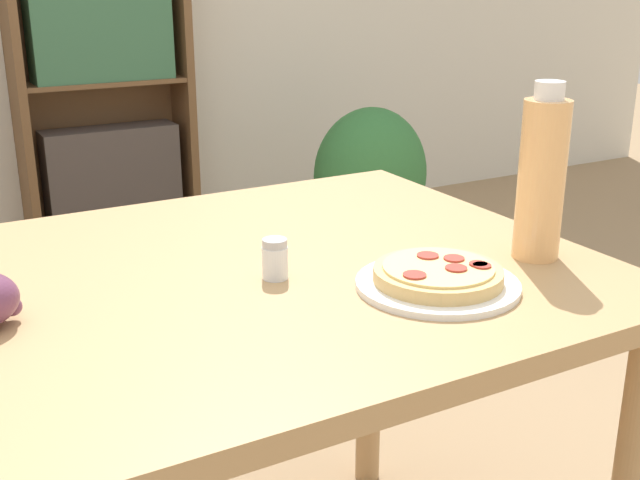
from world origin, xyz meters
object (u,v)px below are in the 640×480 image
object	(u,v)px
drink_bottle	(542,177)
bookshelf	(105,97)
pizza_on_plate	(438,278)
salt_shaker	(275,259)
potted_plant_floor	(370,183)

from	to	relation	value
drink_bottle	bookshelf	xyz separation A→B (m)	(-0.01, 2.61, -0.22)
drink_bottle	pizza_on_plate	bearing A→B (deg)	-172.34
salt_shaker	potted_plant_floor	bearing A→B (deg)	53.34
drink_bottle	salt_shaker	distance (m)	0.44
pizza_on_plate	potted_plant_floor	distance (m)	2.28
pizza_on_plate	drink_bottle	xyz separation A→B (m)	(0.22, 0.03, 0.12)
drink_bottle	bookshelf	world-z (taller)	bookshelf
pizza_on_plate	drink_bottle	distance (m)	0.25
drink_bottle	potted_plant_floor	xyz separation A→B (m)	(0.91, 1.90, -0.56)
salt_shaker	potted_plant_floor	xyz separation A→B (m)	(1.32, 1.78, -0.46)
pizza_on_plate	bookshelf	world-z (taller)	bookshelf
bookshelf	potted_plant_floor	world-z (taller)	bookshelf
bookshelf	potted_plant_floor	size ratio (longest dim) A/B	2.24
salt_shaker	pizza_on_plate	bearing A→B (deg)	-38.25
pizza_on_plate	salt_shaker	size ratio (longest dim) A/B	3.87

